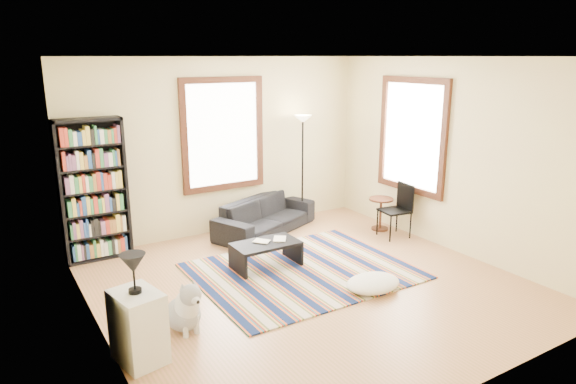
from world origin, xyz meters
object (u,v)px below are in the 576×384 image
dog (182,304)px  side_table (380,214)px  floor_cushion (373,283)px  floor_lamp (302,170)px  folding_chair (394,211)px  white_cabinet (138,327)px  bookshelf (93,190)px  sofa (265,216)px  coffee_table (266,255)px

dog → side_table: bearing=11.9°
floor_cushion → side_table: 2.35m
floor_lamp → dog: (-3.05, -2.37, -0.64)m
folding_chair → dog: 4.02m
white_cabinet → bookshelf: bearing=73.7°
sofa → side_table: 1.91m
coffee_table → floor_lamp: (1.50, 1.40, 0.75)m
dog → white_cabinet: bearing=-156.0°
sofa → floor_cushion: 2.61m
bookshelf → dog: bookshelf is taller
folding_chair → floor_lamp: bearing=128.7°
floor_cushion → folding_chair: size_ratio=0.83×
sofa → folding_chair: bearing=-61.2°
bookshelf → side_table: 4.48m
sofa → floor_cushion: bearing=-111.5°
floor_cushion → folding_chair: bearing=40.2°
floor_cushion → coffee_table: bearing=120.9°
bookshelf → floor_lamp: 3.37m
bookshelf → dog: (0.31, -2.54, -0.71)m
coffee_table → white_cabinet: bearing=-148.2°
bookshelf → dog: 2.65m
coffee_table → floor_cushion: 1.52m
sofa → floor_lamp: bearing=-15.7°
bookshelf → folding_chair: bearing=-20.2°
coffee_table → folding_chair: folding_chair is taller
bookshelf → side_table: bookshelf is taller
sofa → folding_chair: folding_chair is taller
side_table → white_cabinet: (-4.50, -1.69, 0.08)m
floor_cushion → bookshelf: bearing=132.7°
white_cabinet → dog: white_cabinet is taller
sofa → side_table: sofa is taller
folding_chair → dog: (-3.89, -0.98, -0.14)m
side_table → dog: dog is taller
coffee_table → floor_cushion: coffee_table is taller
floor_lamp → white_cabinet: bearing=-143.2°
side_table → dog: bearing=-161.0°
bookshelf → side_table: bearing=-15.5°
bookshelf → coffee_table: bearing=-40.1°
floor_cushion → white_cabinet: (-2.89, 0.00, 0.26)m
floor_cushion → side_table: size_ratio=1.33×
coffee_table → floor_lamp: 2.18m
floor_cushion → floor_lamp: (0.72, 2.70, 0.84)m
bookshelf → folding_chair: 4.52m
sofa → floor_lamp: size_ratio=1.01×
floor_lamp → white_cabinet: size_ratio=2.66×
floor_lamp → dog: floor_lamp is taller
folding_chair → white_cabinet: bearing=-156.1°
sofa → folding_chair: 2.08m
coffee_table → white_cabinet: 2.48m
bookshelf → side_table: (4.26, -1.18, -0.73)m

